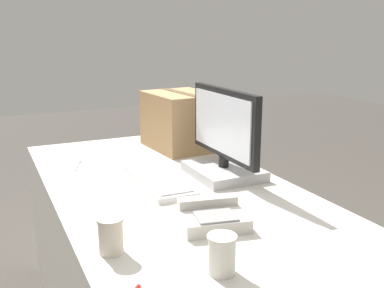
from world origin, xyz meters
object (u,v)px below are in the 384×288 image
monitor (224,144)px  cardboard_box (181,120)px  keyboard (159,180)px  paper_cup_right (222,254)px  desk_phone (212,217)px  paper_cup_left (111,235)px  spoon (78,164)px

monitor → cardboard_box: (-0.51, 0.03, 0.00)m
keyboard → paper_cup_right: size_ratio=4.34×
keyboard → cardboard_box: (-0.48, 0.31, 0.13)m
desk_phone → paper_cup_right: (0.27, -0.11, 0.02)m
keyboard → paper_cup_left: bearing=-32.7°
monitor → cardboard_box: bearing=176.4°
paper_cup_left → cardboard_box: 1.16m
keyboard → spoon: bearing=-148.0°
monitor → paper_cup_right: monitor is taller
desk_phone → paper_cup_right: size_ratio=2.29×
keyboard → spoon: (-0.40, -0.24, -0.01)m
desk_phone → paper_cup_left: (0.04, -0.34, 0.02)m
monitor → cardboard_box: 0.51m
desk_phone → keyboard: bearing=-167.7°
monitor → spoon: monitor is taller
keyboard → monitor: bearing=85.6°
cardboard_box → paper_cup_right: bearing=-19.3°
monitor → keyboard: (-0.03, -0.28, -0.13)m
spoon → cardboard_box: 0.57m
keyboard → desk_phone: 0.44m
paper_cup_right → cardboard_box: bearing=160.7°
desk_phone → paper_cup_left: paper_cup_left is taller
keyboard → paper_cup_left: 0.59m
paper_cup_right → paper_cup_left: bearing=-135.1°
paper_cup_left → monitor: bearing=127.0°
desk_phone → spoon: (-0.84, -0.25, -0.03)m
monitor → desk_phone: 0.51m
paper_cup_right → monitor: bearing=150.6°
monitor → paper_cup_left: monitor is taller
desk_phone → monitor: bearing=158.0°
cardboard_box → monitor: bearing=-3.6°
monitor → paper_cup_right: 0.79m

